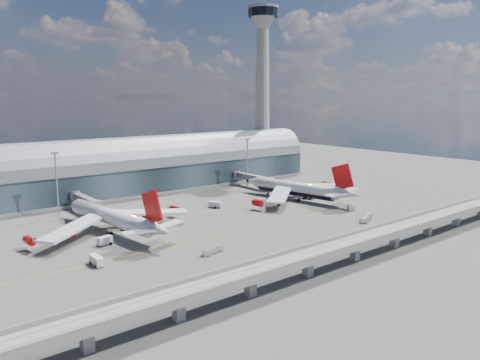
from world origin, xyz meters
TOP-DOWN VIEW (x-y plane):
  - ground at (0.00, 0.00)m, footprint 500.00×500.00m
  - taxi_lines at (0.00, 22.11)m, footprint 200.00×80.12m
  - terminal at (0.00, 77.99)m, footprint 200.00×30.00m
  - control_tower at (85.00, 83.00)m, footprint 19.00×19.00m
  - guideway at (-0.00, -55.00)m, footprint 220.00×8.50m
  - floodlight_mast_left at (-50.00, 55.00)m, footprint 3.00×0.70m
  - floodlight_mast_right at (50.00, 55.00)m, footprint 3.00×0.70m
  - airliner_left at (-43.23, 15.97)m, footprint 60.14×63.25m
  - airliner_right at (46.54, 13.77)m, footprint 59.13×61.87m
  - jet_bridge_left at (-39.99, 53.12)m, footprint 4.40×28.00m
  - jet_bridge_right at (49.74, 51.18)m, footprint 4.40×32.00m
  - service_truck_0 at (-60.72, -11.42)m, footprint 2.37×6.43m
  - service_truck_1 at (-51.49, 4.80)m, footprint 5.13×3.23m
  - service_truck_2 at (28.07, 10.99)m, footprint 8.09×3.48m
  - service_truck_3 at (60.85, 12.42)m, footprint 4.39×6.24m
  - service_truck_4 at (52.03, 11.61)m, footprint 3.74×5.63m
  - service_truck_5 at (6.95, 24.84)m, footprint 5.04×5.70m
  - cargo_train_0 at (-29.13, -23.98)m, footprint 8.39×3.60m
  - cargo_train_1 at (40.08, -29.41)m, footprint 11.45×6.41m
  - cargo_train_2 at (49.56, -15.07)m, footprint 5.55×3.42m

SIDE VIEW (x-z plane):
  - ground at x=0.00m, z-range 0.00..0.00m
  - taxi_lines at x=0.00m, z-range 0.00..0.01m
  - cargo_train_2 at x=49.56m, z-range 0.04..1.84m
  - cargo_train_0 at x=-29.13m, z-range 0.04..1.88m
  - cargo_train_1 at x=40.08m, z-range 0.04..1.99m
  - service_truck_0 at x=-60.72m, z-range 0.04..2.69m
  - service_truck_5 at x=6.95m, z-range 0.03..2.71m
  - service_truck_1 at x=-51.49m, z-range 0.01..2.77m
  - service_truck_3 at x=60.85m, z-range 0.03..2.85m
  - service_truck_2 at x=28.07m, z-range 0.06..2.90m
  - service_truck_4 at x=52.03m, z-range 0.01..3.01m
  - airliner_right at x=46.54m, z-range -4.74..14.97m
  - jet_bridge_left at x=-39.99m, z-range 1.55..8.80m
  - jet_bridge_right at x=49.74m, z-range 1.56..8.81m
  - guideway at x=0.00m, z-range 1.69..8.89m
  - airliner_left at x=-43.23m, z-range -4.13..15.15m
  - terminal at x=0.00m, z-range -2.66..25.34m
  - floodlight_mast_left at x=-50.00m, z-range 0.78..26.48m
  - floodlight_mast_right at x=50.00m, z-range 0.78..26.48m
  - control_tower at x=85.00m, z-range 0.14..103.14m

